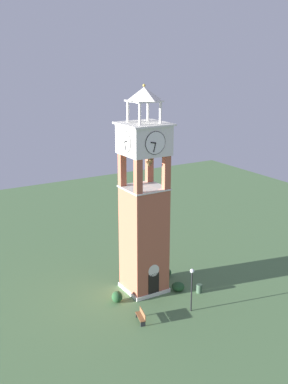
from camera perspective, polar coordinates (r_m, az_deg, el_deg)
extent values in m
plane|color=#517547|center=(44.18, 0.00, -11.69)|extent=(80.00, 80.00, 0.00)
cube|color=#AD5B42|center=(42.12, 0.00, -5.88)|extent=(3.33, 3.33, 9.66)
cube|color=silver|center=(44.10, 0.00, -11.49)|extent=(3.53, 3.53, 0.35)
cube|color=black|center=(42.38, 1.18, -11.23)|extent=(1.10, 0.04, 2.20)
cylinder|color=silver|center=(41.74, 1.20, -9.53)|extent=(1.10, 0.04, 1.10)
cube|color=#AD5B42|center=(38.31, -0.72, 1.84)|extent=(0.56, 0.56, 3.02)
cube|color=#AD5B42|center=(39.73, 2.74, 2.35)|extent=(0.56, 0.56, 3.02)
cube|color=#AD5B42|center=(40.66, -2.68, 2.68)|extent=(0.56, 0.56, 3.02)
cube|color=#AD5B42|center=(42.00, 0.66, 3.14)|extent=(0.56, 0.56, 3.02)
cube|color=silver|center=(40.52, 0.00, 0.53)|extent=(3.49, 3.49, 0.12)
cone|color=brown|center=(40.43, 0.83, 3.73)|extent=(0.40, 0.40, 0.44)
cone|color=brown|center=(40.56, -0.63, 3.77)|extent=(0.37, 0.37, 0.49)
cone|color=brown|center=(39.52, -0.85, 3.43)|extent=(0.44, 0.44, 0.39)
cone|color=brown|center=(39.39, 0.65, 3.39)|extent=(0.60, 0.60, 0.43)
cube|color=silver|center=(39.58, 0.00, 6.39)|extent=(3.57, 3.57, 2.49)
cylinder|color=white|center=(38.06, 1.40, 5.99)|extent=(1.89, 0.05, 1.89)
torus|color=black|center=(38.06, 1.40, 5.99)|extent=(1.92, 0.06, 1.92)
cube|color=black|center=(37.88, 1.15, 6.01)|extent=(0.48, 0.03, 0.18)
cube|color=black|center=(38.03, 1.31, 5.42)|extent=(0.26, 0.03, 0.75)
cylinder|color=white|center=(41.12, -1.30, 6.77)|extent=(1.89, 0.05, 1.89)
torus|color=black|center=(41.12, -1.30, 6.77)|extent=(1.92, 0.06, 1.92)
cube|color=black|center=(41.05, -1.62, 6.81)|extent=(0.48, 0.03, 0.18)
cube|color=black|center=(41.18, -1.46, 6.27)|extent=(0.26, 0.03, 0.75)
cylinder|color=white|center=(38.70, -2.31, 6.15)|extent=(0.05, 1.89, 1.89)
torus|color=black|center=(38.70, -2.31, 6.15)|extent=(0.06, 1.92, 1.92)
cube|color=black|center=(38.46, -2.22, 6.16)|extent=(0.03, 0.48, 0.18)
cube|color=black|center=(38.65, -2.31, 5.59)|extent=(0.03, 0.26, 0.75)
cylinder|color=white|center=(40.52, 2.21, 6.62)|extent=(0.05, 1.89, 1.89)
torus|color=black|center=(40.52, 2.21, 6.62)|extent=(0.06, 1.92, 1.92)
cube|color=black|center=(40.35, 2.46, 6.64)|extent=(0.03, 0.48, 0.18)
cube|color=black|center=(40.53, 2.35, 6.09)|extent=(0.03, 0.26, 0.75)
cube|color=silver|center=(39.37, 0.00, 8.29)|extent=(3.93, 3.93, 0.16)
cylinder|color=silver|center=(37.91, -0.52, 9.43)|extent=(0.22, 0.22, 1.74)
cylinder|color=silver|center=(38.93, 2.01, 9.60)|extent=(0.22, 0.22, 1.74)
cylinder|color=silver|center=(39.61, -1.98, 9.72)|extent=(0.22, 0.22, 1.74)
cylinder|color=silver|center=(40.58, 0.49, 9.89)|extent=(0.22, 0.22, 1.74)
cube|color=silver|center=(39.15, 0.00, 11.02)|extent=(2.40, 2.40, 0.12)
pyramid|color=silver|center=(39.10, 0.00, 11.88)|extent=(2.40, 2.40, 1.06)
sphere|color=#B79338|center=(39.05, 0.00, 12.84)|extent=(0.24, 0.24, 0.24)
cube|color=brown|center=(39.15, -0.44, -14.92)|extent=(0.82, 1.66, 0.06)
cube|color=brown|center=(39.05, -0.16, -14.53)|extent=(0.45, 1.56, 0.44)
cube|color=#2D2D33|center=(38.69, -0.13, -15.76)|extent=(0.40, 0.18, 0.42)
cube|color=#2D2D33|center=(39.87, -0.73, -14.70)|extent=(0.40, 0.18, 0.42)
cylinder|color=black|center=(40.15, 5.79, -12.01)|extent=(0.12, 0.12, 3.51)
sphere|color=silver|center=(39.27, 5.87, -9.53)|extent=(0.36, 0.36, 0.36)
cylinder|color=#38513D|center=(43.67, 6.73, -11.57)|extent=(0.52, 0.52, 0.80)
ellipsoid|color=#234C28|center=(46.31, 2.83, -9.76)|extent=(0.81, 0.81, 0.80)
ellipsoid|color=#234C28|center=(41.88, -3.30, -12.61)|extent=(0.95, 0.95, 1.02)
ellipsoid|color=#234C28|center=(43.84, 4.17, -11.40)|extent=(1.15, 1.15, 0.78)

